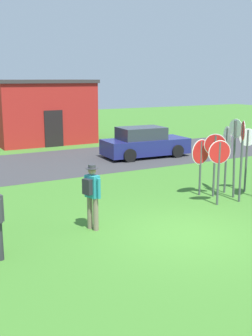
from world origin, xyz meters
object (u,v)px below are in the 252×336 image
(stop_sign_tallest, at_px, (227,147))
(stop_sign_leaning_left, at_px, (235,147))
(stop_sign_center_cluster, at_px, (219,161))
(parked_car_on_street, at_px, (144,143))
(stop_sign_far_back, at_px, (242,149))
(stop_sign_rear_right, at_px, (201,157))
(person_holding_notes, at_px, (92,192))
(stop_sign_leaning_right, at_px, (247,150))
(stop_sign_low_front, at_px, (215,154))

(stop_sign_tallest, height_order, stop_sign_leaning_left, stop_sign_leaning_left)
(stop_sign_center_cluster, bearing_deg, parked_car_on_street, 74.39)
(stop_sign_far_back, xyz_separation_m, stop_sign_rear_right, (-0.62, 1.23, -0.43))
(stop_sign_rear_right, distance_m, person_holding_notes, 4.71)
(stop_sign_far_back, xyz_separation_m, stop_sign_center_cluster, (-0.84, 0.09, -0.34))
(stop_sign_rear_right, bearing_deg, stop_sign_leaning_right, -14.27)
(stop_sign_low_front, bearing_deg, stop_sign_leaning_left, -42.60)
(parked_car_on_street, distance_m, stop_sign_leaning_left, 7.83)
(stop_sign_low_front, bearing_deg, person_holding_notes, -169.75)
(parked_car_on_street, distance_m, stop_sign_center_cluster, 8.37)
(stop_sign_tallest, relative_size, person_holding_notes, 1.33)
(stop_sign_far_back, bearing_deg, stop_sign_leaning_right, 37.90)
(stop_sign_leaning_right, relative_size, stop_sign_rear_right, 1.16)
(stop_sign_leaning_left, bearing_deg, stop_sign_low_front, 137.40)
(parked_car_on_street, height_order, stop_sign_rear_right, stop_sign_rear_right)
(stop_sign_low_front, relative_size, stop_sign_tallest, 0.92)
(stop_sign_leaning_right, distance_m, stop_sign_center_cluster, 2.02)
(parked_car_on_street, height_order, stop_sign_low_front, stop_sign_low_front)
(stop_sign_low_front, distance_m, stop_sign_leaning_right, 1.36)
(stop_sign_low_front, relative_size, stop_sign_center_cluster, 1.04)
(stop_sign_leaning_right, bearing_deg, person_holding_notes, -172.62)
(stop_sign_rear_right, bearing_deg, person_holding_notes, -164.90)
(stop_sign_low_front, height_order, stop_sign_leaning_right, stop_sign_leaning_right)
(parked_car_on_street, height_order, person_holding_notes, person_holding_notes)
(stop_sign_leaning_left, height_order, stop_sign_rear_right, stop_sign_leaning_left)
(stop_sign_low_front, bearing_deg, stop_sign_leaning_right, -3.06)
(parked_car_on_street, bearing_deg, person_holding_notes, -128.98)
(parked_car_on_street, xyz_separation_m, stop_sign_center_cluster, (-2.24, -8.04, 0.70))
(parked_car_on_street, distance_m, stop_sign_far_back, 8.31)
(stop_sign_tallest, xyz_separation_m, stop_sign_far_back, (-0.34, -1.05, 0.14))
(stop_sign_rear_right, xyz_separation_m, person_holding_notes, (-4.54, -1.23, -0.29))
(stop_sign_low_front, relative_size, stop_sign_far_back, 0.81)
(stop_sign_low_front, relative_size, stop_sign_leaning_left, 0.81)
(stop_sign_center_cluster, bearing_deg, stop_sign_leaning_right, 21.09)
(stop_sign_low_front, height_order, person_holding_notes, stop_sign_low_front)
(stop_sign_far_back, bearing_deg, stop_sign_tallest, 72.12)
(stop_sign_tallest, bearing_deg, stop_sign_leaning_right, -18.97)
(parked_car_on_street, distance_m, person_holding_notes, 10.44)
(stop_sign_leaning_right, bearing_deg, parked_car_on_street, 87.15)
(parked_car_on_street, relative_size, stop_sign_low_front, 2.07)
(stop_sign_low_front, relative_size, stop_sign_leaning_right, 0.95)
(stop_sign_low_front, height_order, stop_sign_rear_right, stop_sign_low_front)
(stop_sign_leaning_left, height_order, person_holding_notes, stop_sign_leaning_left)
(stop_sign_tallest, bearing_deg, stop_sign_rear_right, 169.31)
(stop_sign_leaning_right, distance_m, person_holding_notes, 6.27)
(stop_sign_leaning_left, height_order, stop_sign_center_cluster, stop_sign_leaning_left)
(parked_car_on_street, xyz_separation_m, person_holding_notes, (-6.56, -8.11, 0.32))
(parked_car_on_street, distance_m, stop_sign_leaning_right, 7.36)
(stop_sign_leaning_left, distance_m, stop_sign_rear_right, 1.16)
(stop_sign_far_back, relative_size, person_holding_notes, 1.50)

